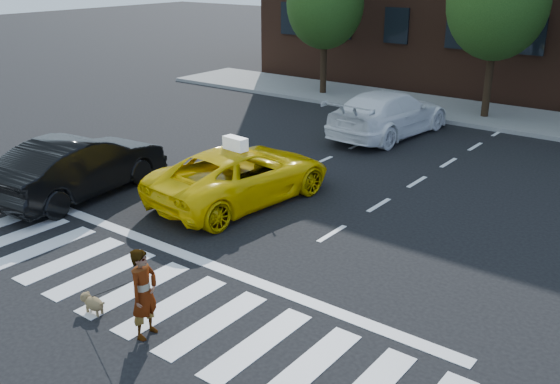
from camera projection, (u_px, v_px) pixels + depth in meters
name	position (u px, v px, depth m)	size (l,w,h in m)	color
ground	(135.00, 289.00, 11.82)	(120.00, 120.00, 0.00)	black
crosswalk	(135.00, 289.00, 11.82)	(13.00, 2.40, 0.01)	silver
stop_line	(195.00, 258.00, 13.01)	(12.00, 0.30, 0.01)	silver
sidewalk_far	(476.00, 114.00, 24.84)	(30.00, 4.00, 0.15)	slate
taxi	(241.00, 174.00, 15.91)	(2.35, 5.10, 1.42)	yellow
black_sedan	(80.00, 166.00, 16.23)	(1.70, 4.88, 1.61)	black
white_suv	(389.00, 113.00, 21.80)	(2.22, 5.47, 1.59)	white
woman	(144.00, 294.00, 10.11)	(0.57, 0.37, 1.57)	#999999
dog	(92.00, 302.00, 10.97)	(0.61, 0.26, 0.35)	olive
taxi_sign	(235.00, 143.00, 15.45)	(0.65, 0.28, 0.32)	white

